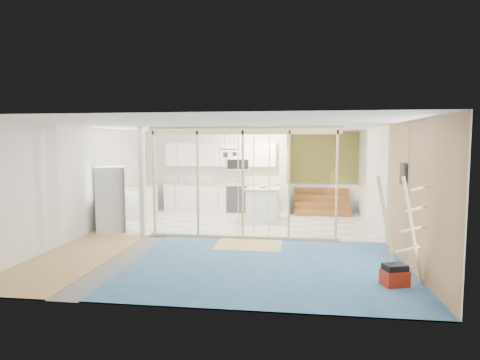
# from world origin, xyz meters

# --- Properties ---
(room) EXTENTS (7.01, 8.01, 2.61)m
(room) POSITION_xyz_m (0.00, 0.00, 1.30)
(room) COLOR slate
(room) RESTS_ON ground
(floor_overlays) EXTENTS (7.00, 8.00, 0.03)m
(floor_overlays) POSITION_xyz_m (0.07, 0.06, 0.01)
(floor_overlays) COLOR white
(floor_overlays) RESTS_ON room
(stud_frame) EXTENTS (4.66, 0.14, 2.60)m
(stud_frame) POSITION_xyz_m (-0.24, -0.00, 1.59)
(stud_frame) COLOR tan
(stud_frame) RESTS_ON room
(base_cabinets) EXTENTS (4.45, 2.24, 0.93)m
(base_cabinets) POSITION_xyz_m (-1.61, 3.36, 0.47)
(base_cabinets) COLOR white
(base_cabinets) RESTS_ON room
(upper_cabinets) EXTENTS (3.60, 0.41, 0.85)m
(upper_cabinets) POSITION_xyz_m (-0.84, 3.82, 1.82)
(upper_cabinets) COLOR white
(upper_cabinets) RESTS_ON room
(green_partition) EXTENTS (2.25, 1.51, 2.60)m
(green_partition) POSITION_xyz_m (2.04, 3.66, 0.94)
(green_partition) COLOR olive
(green_partition) RESTS_ON room
(pot_rack) EXTENTS (0.52, 0.52, 0.72)m
(pot_rack) POSITION_xyz_m (-0.31, 1.89, 2.00)
(pot_rack) COLOR black
(pot_rack) RESTS_ON room
(sheathing_panel) EXTENTS (0.02, 4.00, 2.60)m
(sheathing_panel) POSITION_xyz_m (3.48, -2.00, 1.30)
(sheathing_panel) COLOR tan
(sheathing_panel) RESTS_ON room
(electrical_panel) EXTENTS (0.04, 0.30, 0.40)m
(electrical_panel) POSITION_xyz_m (3.43, -1.40, 1.65)
(electrical_panel) COLOR #39393E
(electrical_panel) RESTS_ON room
(ceiling_light) EXTENTS (0.32, 0.32, 0.08)m
(ceiling_light) POSITION_xyz_m (1.40, 3.00, 2.54)
(ceiling_light) COLOR #FFEABF
(ceiling_light) RESTS_ON room
(fridge) EXTENTS (0.94, 0.90, 1.63)m
(fridge) POSITION_xyz_m (-3.10, 0.45, 0.82)
(fridge) COLOR silver
(fridge) RESTS_ON room
(island) EXTENTS (1.02, 1.02, 0.94)m
(island) POSITION_xyz_m (0.60, 2.33, 0.47)
(island) COLOR white
(island) RESTS_ON room
(bowl) EXTENTS (0.32, 0.32, 0.06)m
(bowl) POSITION_xyz_m (0.59, 2.44, 0.97)
(bowl) COLOR silver
(bowl) RESTS_ON island
(soap_bottle_a) EXTENTS (0.13, 0.13, 0.32)m
(soap_bottle_a) POSITION_xyz_m (-2.21, 3.69, 1.09)
(soap_bottle_a) COLOR #ADB1C0
(soap_bottle_a) RESTS_ON base_cabinets
(soap_bottle_b) EXTENTS (0.09, 0.09, 0.17)m
(soap_bottle_b) POSITION_xyz_m (0.70, 3.70, 1.01)
(soap_bottle_b) COLOR silver
(soap_bottle_b) RESTS_ON base_cabinets
(toolbox) EXTENTS (0.44, 0.38, 0.35)m
(toolbox) POSITION_xyz_m (3.00, -2.78, 0.17)
(toolbox) COLOR #9E210E
(toolbox) RESTS_ON room
(ladder) EXTENTS (0.91, 0.12, 1.69)m
(ladder) POSITION_xyz_m (3.14, -2.65, 0.87)
(ladder) COLOR #EFD992
(ladder) RESTS_ON room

